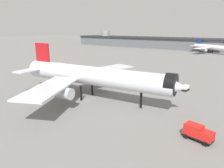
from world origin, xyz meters
TOP-DOWN VIEW (x-y plane):
  - ground at (0.00, 0.00)m, footprint 900.00×900.00m
  - airliner_near_gate at (1.29, 2.45)m, footprint 55.72×50.90m
  - airliner_far_taxiway at (29.15, 148.57)m, footprint 37.99×33.73m
  - terminal_building at (-36.66, 182.05)m, footprint 194.20×56.85m
  - service_truck_front at (32.75, -8.78)m, footprint 5.95×4.02m
  - baggage_tug_wing at (25.54, 24.68)m, footprint 2.57×3.50m
  - traffic_cone_near_nose at (7.10, 33.65)m, footprint 0.63×0.63m

SIDE VIEW (x-z plane):
  - ground at x=0.00m, z-range 0.00..0.00m
  - traffic_cone_near_nose at x=7.10m, z-range 0.00..0.79m
  - baggage_tug_wing at x=25.54m, z-range 0.05..1.90m
  - service_truck_front at x=32.75m, z-range 0.09..3.09m
  - airliner_far_taxiway at x=29.15m, z-range -0.70..11.09m
  - terminal_building at x=-36.66m, z-range -3.05..14.75m
  - airliner_near_gate at x=1.29m, z-range -0.97..15.34m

